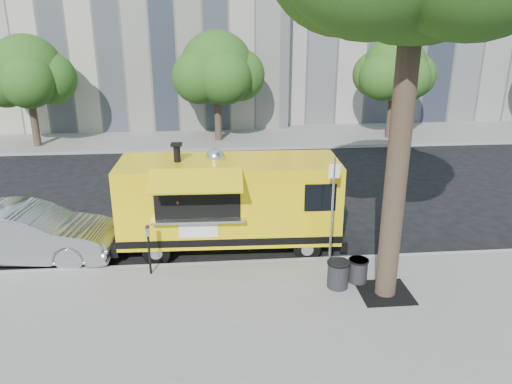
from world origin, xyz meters
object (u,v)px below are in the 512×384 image
Objects in this scene: sign_post at (332,208)px; food_truck at (228,201)px; parking_meter at (149,244)px; far_tree_c at (395,69)px; sedan at (27,234)px; far_tree_a at (27,71)px; trash_bin_right at (358,270)px; trash_bin_left at (338,274)px; far_tree_b at (217,67)px.

food_truck is at bearing 145.44° from sign_post.
sign_post reaches higher than parking_meter.
far_tree_c is 1.11× the size of sedan.
far_tree_a reaches higher than trash_bin_right.
far_tree_b is at bearing 99.60° from trash_bin_left.
sign_post is at bearing -50.17° from far_tree_a.
far_tree_c is 7.85× the size of trash_bin_left.
trash_bin_right is (0.55, 0.20, -0.03)m from trash_bin_left.
sign_post is at bearing -96.07° from sedan.
far_tree_c reaches higher than trash_bin_left.
food_truck is at bearing -53.27° from far_tree_a.
far_tree_c is (18.00, 0.10, -0.06)m from far_tree_a.
parking_meter is at bearing 170.38° from trash_bin_right.
trash_bin_left is 0.59m from trash_bin_right.
trash_bin_left is (2.51, -2.59, -0.95)m from food_truck.
far_tree_c is at bearing 66.49° from trash_bin_left.
far_tree_a is 4.01× the size of parking_meter.
far_tree_c is at bearing 55.51° from food_truck.
food_truck is (2.05, 1.52, 0.47)m from parking_meter.
far_tree_c is at bearing 65.19° from sign_post.
sedan is (3.60, -12.30, -3.00)m from far_tree_a.
parking_meter is 2.60m from food_truck.
sign_post is 4.52× the size of trash_bin_left.
food_truck is at bearing 142.00° from trash_bin_right.
far_tree_b reaches higher than trash_bin_left.
sedan reaches higher than parking_meter.
sign_post is (-6.45, -13.95, -1.87)m from far_tree_c.
food_truck is at bearing 134.07° from trash_bin_left.
sedan is at bearing 165.41° from trash_bin_right.
far_tree_b is 14.61m from sign_post.
far_tree_b is at bearing 2.54° from far_tree_a.
parking_meter is at bearing -98.10° from far_tree_b.
far_tree_b is at bearing 101.76° from trash_bin_right.
trash_bin_right is (8.51, -2.22, -0.31)m from sedan.
far_tree_c is 3.90× the size of parking_meter.
far_tree_a reaches higher than sign_post.
parking_meter is (-2.00, -14.05, -2.85)m from far_tree_b.
far_tree_b reaches higher than far_tree_c.
far_tree_a is 15.31m from food_truck.
far_tree_a reaches higher than trash_bin_left.
food_truck reaches higher than sedan.
sedan is at bearing -176.48° from food_truck.
trash_bin_right is (3.06, -2.39, -0.99)m from food_truck.
food_truck is at bearing -126.20° from far_tree_c.
sign_post is at bearing 90.38° from trash_bin_left.
trash_bin_right is at bearing -78.24° from far_tree_b.
far_tree_c is 8.76× the size of trash_bin_right.
far_tree_c is 16.09m from trash_bin_right.
parking_meter is (-11.00, -13.75, -2.74)m from far_tree_c.
far_tree_c is at bearing -44.31° from sedan.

